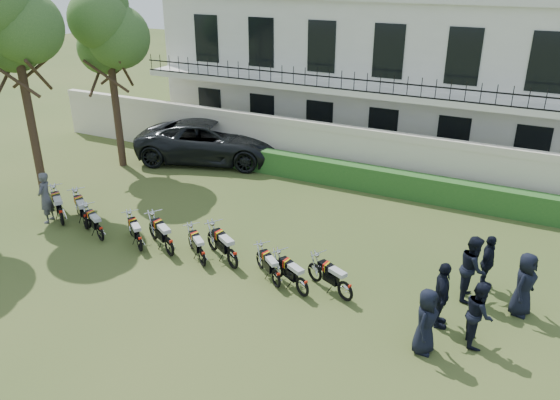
{
  "coord_description": "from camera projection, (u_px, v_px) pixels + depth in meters",
  "views": [
    {
      "loc": [
        8.0,
        -12.57,
        8.45
      ],
      "look_at": [
        0.69,
        1.73,
        1.45
      ],
      "focal_mm": 35.0,
      "sensor_mm": 36.0,
      "label": 1
    }
  ],
  "objects": [
    {
      "name": "tree_west_near",
      "position": [
        107.0,
        30.0,
        22.43
      ],
      "size": [
        3.4,
        3.2,
        7.9
      ],
      "color": "#473323",
      "rests_on": "ground"
    },
    {
      "name": "motorcycle_9",
      "position": [
        345.0,
        287.0,
        14.65
      ],
      "size": [
        1.69,
        0.89,
        0.99
      ],
      "rotation": [
        0.0,
        0.0,
        1.13
      ],
      "color": "black",
      "rests_on": "ground"
    },
    {
      "name": "motorcycle_4",
      "position": [
        169.0,
        242.0,
        16.9
      ],
      "size": [
        1.76,
        1.06,
        1.07
      ],
      "rotation": [
        0.0,
        0.0,
        1.05
      ],
      "color": "black",
      "rests_on": "ground"
    },
    {
      "name": "officer_2",
      "position": [
        442.0,
        295.0,
        13.49
      ],
      "size": [
        0.68,
        1.13,
        1.79
      ],
      "primitive_type": "imported",
      "rotation": [
        0.0,
        0.0,
        1.82
      ],
      "color": "black",
      "rests_on": "ground"
    },
    {
      "name": "building",
      "position": [
        380.0,
        67.0,
        26.88
      ],
      "size": [
        20.4,
        9.6,
        7.4
      ],
      "color": "silver",
      "rests_on": "ground"
    },
    {
      "name": "officer_3",
      "position": [
        524.0,
        284.0,
        13.98
      ],
      "size": [
        0.77,
        0.98,
        1.75
      ],
      "primitive_type": "imported",
      "rotation": [
        0.0,
        0.0,
        1.29
      ],
      "color": "black",
      "rests_on": "ground"
    },
    {
      "name": "motorcycle_7",
      "position": [
        276.0,
        274.0,
        15.29
      ],
      "size": [
        1.37,
        1.11,
        0.92
      ],
      "rotation": [
        0.0,
        0.0,
        0.9
      ],
      "color": "black",
      "rests_on": "ground"
    },
    {
      "name": "officer_5",
      "position": [
        488.0,
        262.0,
        15.13
      ],
      "size": [
        0.5,
        0.99,
        1.63
      ],
      "primitive_type": "imported",
      "rotation": [
        0.0,
        0.0,
        1.46
      ],
      "color": "black",
      "rests_on": "ground"
    },
    {
      "name": "hedge",
      "position": [
        348.0,
        175.0,
        22.23
      ],
      "size": [
        18.0,
        0.6,
        1.0
      ],
      "primitive_type": "cube",
      "color": "#1A4A1C",
      "rests_on": "ground"
    },
    {
      "name": "motorcycle_1",
      "position": [
        85.0,
        216.0,
        18.61
      ],
      "size": [
        1.69,
        1.18,
        1.08
      ],
      "rotation": [
        0.0,
        0.0,
        0.98
      ],
      "color": "black",
      "rests_on": "ground"
    },
    {
      "name": "motorcycle_8",
      "position": [
        302.0,
        283.0,
        14.86
      ],
      "size": [
        1.6,
        0.93,
        0.96
      ],
      "rotation": [
        0.0,
        0.0,
        1.08
      ],
      "color": "black",
      "rests_on": "ground"
    },
    {
      "name": "motorcycle_3",
      "position": [
        139.0,
        239.0,
        17.2
      ],
      "size": [
        1.48,
        1.12,
        0.97
      ],
      "rotation": [
        0.0,
        0.0,
        0.94
      ],
      "color": "black",
      "rests_on": "ground"
    },
    {
      "name": "motorcycle_6",
      "position": [
        232.0,
        254.0,
        16.2
      ],
      "size": [
        1.76,
        1.08,
        1.08
      ],
      "rotation": [
        0.0,
        0.0,
        1.04
      ],
      "color": "black",
      "rests_on": "ground"
    },
    {
      "name": "ground",
      "position": [
        235.0,
        258.0,
        16.97
      ],
      "size": [
        100.0,
        100.0,
        0.0
      ],
      "primitive_type": "plane",
      "color": "#394F1F",
      "rests_on": "ground"
    },
    {
      "name": "officer_4",
      "position": [
        473.0,
        268.0,
        14.64
      ],
      "size": [
        0.83,
        1.0,
        1.86
      ],
      "primitive_type": "imported",
      "rotation": [
        0.0,
        0.0,
        1.72
      ],
      "color": "black",
      "rests_on": "ground"
    },
    {
      "name": "inspector",
      "position": [
        45.0,
        198.0,
        19.04
      ],
      "size": [
        0.65,
        0.79,
        1.84
      ],
      "primitive_type": "imported",
      "rotation": [
        0.0,
        0.0,
        -1.2
      ],
      "color": "#56555A",
      "rests_on": "ground"
    },
    {
      "name": "motorcycle_2",
      "position": [
        100.0,
        229.0,
        17.85
      ],
      "size": [
        1.61,
        0.88,
        0.96
      ],
      "rotation": [
        0.0,
        0.0,
        1.11
      ],
      "color": "black",
      "rests_on": "ground"
    },
    {
      "name": "officer_1",
      "position": [
        479.0,
        313.0,
        12.89
      ],
      "size": [
        0.84,
        0.96,
        1.67
      ],
      "primitive_type": "imported",
      "rotation": [
        0.0,
        0.0,
        1.86
      ],
      "color": "black",
      "rests_on": "ground"
    },
    {
      "name": "suv",
      "position": [
        211.0,
        141.0,
        25.01
      ],
      "size": [
        7.29,
        5.01,
        1.85
      ],
      "primitive_type": "imported",
      "rotation": [
        0.0,
        0.0,
        1.89
      ],
      "color": "black",
      "rests_on": "ground"
    },
    {
      "name": "tree_west_mid",
      "position": [
        12.0,
        18.0,
        19.07
      ],
      "size": [
        3.4,
        3.2,
        8.82
      ],
      "color": "#473323",
      "rests_on": "ground"
    },
    {
      "name": "perimeter_wall",
      "position": [
        333.0,
        150.0,
        23.03
      ],
      "size": [
        30.0,
        0.35,
        2.3
      ],
      "color": "beige",
      "rests_on": "ground"
    },
    {
      "name": "motorcycle_5",
      "position": [
        202.0,
        254.0,
        16.36
      ],
      "size": [
        1.41,
        1.15,
        0.95
      ],
      "rotation": [
        0.0,
        0.0,
        0.9
      ],
      "color": "black",
      "rests_on": "ground"
    },
    {
      "name": "officer_0",
      "position": [
        426.0,
        321.0,
        12.62
      ],
      "size": [
        0.58,
        0.85,
        1.66
      ],
      "primitive_type": "imported",
      "rotation": [
        0.0,
        0.0,
        1.5
      ],
      "color": "black",
      "rests_on": "ground"
    },
    {
      "name": "motorcycle_0",
      "position": [
        61.0,
        213.0,
        18.89
      ],
      "size": [
        1.69,
        1.22,
        1.09
      ],
      "rotation": [
        0.0,
        0.0,
        0.96
      ],
      "color": "black",
      "rests_on": "ground"
    }
  ]
}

